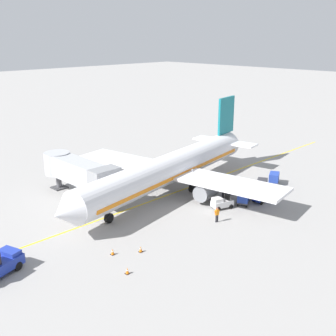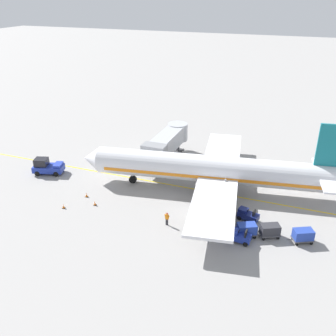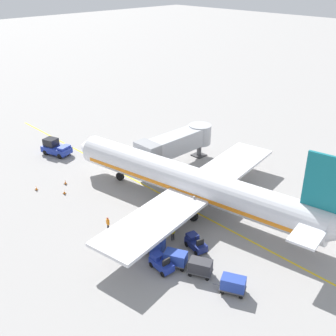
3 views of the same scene
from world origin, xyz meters
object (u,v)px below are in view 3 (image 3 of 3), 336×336
baggage_cart_front (154,245)px  safety_cone_nose_left (64,192)px  pushback_tractor (56,148)px  baggage_cart_third_in_train (200,266)px  baggage_cart_tail_end (233,284)px  baggage_tug_lead (142,231)px  parked_airliner (192,183)px  baggage_cart_second_in_train (176,258)px  baggage_tug_spare (161,263)px  ground_crew_wing_walker (173,232)px  ground_crew_loader (108,223)px  baggage_tug_trailing (196,243)px  jet_bridge (176,143)px  safety_cone_nose_right (65,182)px  safety_cone_wing_tip (36,188)px

baggage_cart_front → safety_cone_nose_left: (-0.11, 16.60, -0.66)m
pushback_tractor → baggage_cart_third_in_train: size_ratio=1.67×
baggage_cart_tail_end → safety_cone_nose_left: size_ratio=4.92×
safety_cone_nose_left → baggage_tug_lead: bearing=-85.2°
baggage_cart_tail_end → parked_airliner: bearing=57.3°
baggage_cart_second_in_train → baggage_tug_spare: bearing=153.2°
pushback_tractor → baggage_tug_lead: pushback_tractor is taller
ground_crew_wing_walker → ground_crew_loader: same height
pushback_tractor → safety_cone_nose_left: (-5.56, -11.45, -0.81)m
baggage_cart_front → ground_crew_wing_walker: 2.91m
ground_crew_loader → ground_crew_wing_walker: bearing=-57.5°
baggage_tug_lead → baggage_cart_third_in_train: 8.29m
baggage_tug_spare → baggage_cart_front: size_ratio=0.89×
baggage_cart_second_in_train → ground_crew_wing_walker: (2.74, 3.14, 0.00)m
baggage_tug_trailing → ground_crew_loader: ground_crew_loader is taller
jet_bridge → ground_crew_loader: bearing=-159.2°
ground_crew_wing_walker → jet_bridge: bearing=43.8°
baggage_cart_front → baggage_tug_spare: bearing=-116.6°
baggage_tug_spare → baggage_cart_third_in_train: (2.06, -3.11, 0.24)m
ground_crew_wing_walker → ground_crew_loader: (-3.85, 6.03, 0.00)m
parked_airliner → safety_cone_nose_right: size_ratio=63.14×
jet_bridge → safety_cone_nose_left: (-15.93, 3.96, -3.16)m
baggage_cart_second_in_train → jet_bridge: bearing=44.8°
baggage_tug_trailing → baggage_cart_second_in_train: bearing=-171.9°
ground_crew_loader → safety_cone_wing_tip: size_ratio=2.86×
safety_cone_nose_right → jet_bridge: bearing=-23.0°
ground_crew_wing_walker → safety_cone_nose_left: 16.64m
baggage_tug_spare → baggage_cart_tail_end: bearing=-70.1°
baggage_tug_lead → baggage_cart_second_in_train: size_ratio=0.95×
pushback_tractor → baggage_cart_front: 28.58m
jet_bridge → baggage_cart_second_in_train: (-15.66, -15.54, -2.50)m
safety_cone_nose_left → safety_cone_wing_tip: (-2.06, 3.35, 0.00)m
baggage_tug_lead → baggage_cart_third_in_train: baggage_tug_lead is taller
safety_cone_nose_left → safety_cone_nose_right: bearing=55.9°
pushback_tractor → baggage_tug_trailing: size_ratio=1.79×
baggage_cart_tail_end → safety_cone_wing_tip: bearing=96.8°
safety_cone_nose_right → baggage_tug_trailing: bearing=-84.3°
safety_cone_nose_left → safety_cone_nose_right: (1.47, 2.17, 0.00)m
parked_airliner → baggage_cart_second_in_train: bearing=-145.1°
safety_cone_wing_tip → baggage_tug_spare: bearing=-87.3°
jet_bridge → ground_crew_loader: size_ratio=7.63×
pushback_tractor → parked_airliner: bearing=-81.5°
safety_cone_nose_left → safety_cone_wing_tip: size_ratio=1.00×
baggage_cart_front → baggage_cart_tail_end: bearing=-81.8°
baggage_cart_front → baggage_cart_tail_end: 8.96m
safety_cone_wing_tip → safety_cone_nose_right: bearing=-18.5°
baggage_tug_trailing → baggage_tug_spare: size_ratio=1.05×
parked_airliner → jet_bridge: size_ratio=2.89×
parked_airliner → baggage_tug_trailing: size_ratio=13.74×
jet_bridge → baggage_cart_tail_end: 26.09m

